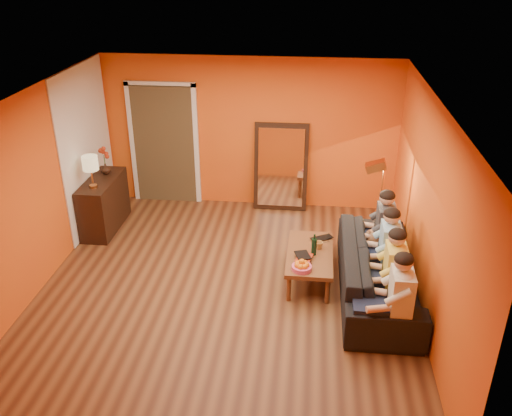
# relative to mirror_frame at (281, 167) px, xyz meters

# --- Properties ---
(room_shell) EXTENTS (5.00, 5.50, 2.60)m
(room_shell) POSITION_rel_mirror_frame_xyz_m (-0.55, -2.26, 0.54)
(room_shell) COLOR brown
(room_shell) RESTS_ON ground
(white_accent) EXTENTS (0.02, 1.90, 2.58)m
(white_accent) POSITION_rel_mirror_frame_xyz_m (-3.04, -0.88, 0.54)
(white_accent) COLOR white
(white_accent) RESTS_ON wall_left
(doorway_recess) EXTENTS (1.06, 0.30, 2.10)m
(doorway_recess) POSITION_rel_mirror_frame_xyz_m (-2.05, 0.20, 0.29)
(doorway_recess) COLOR #3F2D19
(doorway_recess) RESTS_ON floor
(door_jamb_left) EXTENTS (0.08, 0.06, 2.20)m
(door_jamb_left) POSITION_rel_mirror_frame_xyz_m (-2.62, 0.08, 0.29)
(door_jamb_left) COLOR white
(door_jamb_left) RESTS_ON wall_back
(door_jamb_right) EXTENTS (0.08, 0.06, 2.20)m
(door_jamb_right) POSITION_rel_mirror_frame_xyz_m (-1.48, 0.08, 0.29)
(door_jamb_right) COLOR white
(door_jamb_right) RESTS_ON wall_back
(door_header) EXTENTS (1.22, 0.06, 0.08)m
(door_header) POSITION_rel_mirror_frame_xyz_m (-2.05, 0.08, 1.36)
(door_header) COLOR white
(door_header) RESTS_ON wall_back
(mirror_frame) EXTENTS (0.92, 0.27, 1.51)m
(mirror_frame) POSITION_rel_mirror_frame_xyz_m (0.00, 0.00, 0.00)
(mirror_frame) COLOR black
(mirror_frame) RESTS_ON floor
(mirror_glass) EXTENTS (0.78, 0.21, 1.35)m
(mirror_glass) POSITION_rel_mirror_frame_xyz_m (0.00, -0.04, 0.00)
(mirror_glass) COLOR white
(mirror_glass) RESTS_ON mirror_frame
(sideboard) EXTENTS (0.44, 1.18, 0.85)m
(sideboard) POSITION_rel_mirror_frame_xyz_m (-2.79, -1.08, -0.34)
(sideboard) COLOR black
(sideboard) RESTS_ON floor
(table_lamp) EXTENTS (0.24, 0.24, 0.51)m
(table_lamp) POSITION_rel_mirror_frame_xyz_m (-2.79, -1.38, 0.34)
(table_lamp) COLOR beige
(table_lamp) RESTS_ON sideboard
(sofa) EXTENTS (2.44, 0.95, 0.71)m
(sofa) POSITION_rel_mirror_frame_xyz_m (1.45, -2.51, -0.40)
(sofa) COLOR black
(sofa) RESTS_ON floor
(coffee_table) EXTENTS (0.63, 1.22, 0.42)m
(coffee_table) POSITION_rel_mirror_frame_xyz_m (0.55, -2.25, -0.55)
(coffee_table) COLOR brown
(coffee_table) RESTS_ON floor
(floor_lamp) EXTENTS (0.32, 0.27, 1.44)m
(floor_lamp) POSITION_rel_mirror_frame_xyz_m (1.55, -1.37, -0.04)
(floor_lamp) COLOR #D07F3D
(floor_lamp) RESTS_ON floor
(dog) EXTENTS (0.53, 0.68, 0.70)m
(dog) POSITION_rel_mirror_frame_xyz_m (1.44, -2.12, -0.41)
(dog) COLOR #996A45
(dog) RESTS_ON floor
(person_far_left) EXTENTS (0.70, 0.44, 1.22)m
(person_far_left) POSITION_rel_mirror_frame_xyz_m (1.58, -3.51, -0.15)
(person_far_left) COLOR beige
(person_far_left) RESTS_ON sofa
(person_mid_left) EXTENTS (0.70, 0.44, 1.22)m
(person_mid_left) POSITION_rel_mirror_frame_xyz_m (1.58, -2.96, -0.15)
(person_mid_left) COLOR gold
(person_mid_left) RESTS_ON sofa
(person_mid_right) EXTENTS (0.70, 0.44, 1.22)m
(person_mid_right) POSITION_rel_mirror_frame_xyz_m (1.58, -2.41, -0.15)
(person_mid_right) COLOR #8AB7D5
(person_mid_right) RESTS_ON sofa
(person_far_right) EXTENTS (0.70, 0.44, 1.22)m
(person_far_right) POSITION_rel_mirror_frame_xyz_m (1.58, -1.86, -0.15)
(person_far_right) COLOR #313136
(person_far_right) RESTS_ON sofa
(fruit_bowl) EXTENTS (0.26, 0.26, 0.16)m
(fruit_bowl) POSITION_rel_mirror_frame_xyz_m (0.45, -2.70, -0.26)
(fruit_bowl) COLOR #DF4E7B
(fruit_bowl) RESTS_ON coffee_table
(wine_bottle) EXTENTS (0.07, 0.07, 0.31)m
(wine_bottle) POSITION_rel_mirror_frame_xyz_m (0.60, -2.30, -0.18)
(wine_bottle) COLOR black
(wine_bottle) RESTS_ON coffee_table
(tumbler) EXTENTS (0.14, 0.14, 0.10)m
(tumbler) POSITION_rel_mirror_frame_xyz_m (0.67, -2.13, -0.29)
(tumbler) COLOR #B27F3F
(tumbler) RESTS_ON coffee_table
(laptop) EXTENTS (0.39, 0.34, 0.03)m
(laptop) POSITION_rel_mirror_frame_xyz_m (0.73, -1.90, -0.33)
(laptop) COLOR black
(laptop) RESTS_ON coffee_table
(book_lower) EXTENTS (0.21, 0.28, 0.03)m
(book_lower) POSITION_rel_mirror_frame_xyz_m (0.37, -2.45, -0.33)
(book_lower) COLOR black
(book_lower) RESTS_ON coffee_table
(book_mid) EXTENTS (0.25, 0.30, 0.02)m
(book_mid) POSITION_rel_mirror_frame_xyz_m (0.38, -2.44, -0.30)
(book_mid) COLOR #AA2D13
(book_mid) RESTS_ON book_lower
(book_upper) EXTENTS (0.24, 0.28, 0.02)m
(book_upper) POSITION_rel_mirror_frame_xyz_m (0.37, -2.46, -0.28)
(book_upper) COLOR black
(book_upper) RESTS_ON book_mid
(vase) EXTENTS (0.17, 0.17, 0.17)m
(vase) POSITION_rel_mirror_frame_xyz_m (-2.79, -0.83, 0.18)
(vase) COLOR black
(vase) RESTS_ON sideboard
(flowers) EXTENTS (0.17, 0.17, 0.48)m
(flowers) POSITION_rel_mirror_frame_xyz_m (-2.79, -0.83, 0.45)
(flowers) COLOR #AA2D13
(flowers) RESTS_ON vase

